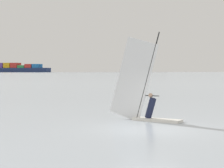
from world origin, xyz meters
TOP-DOWN VIEW (x-y plane):
  - ground_plane at (0.00, 0.00)m, footprint 4000.00×4000.00m
  - windsurfer at (0.92, 2.88)m, footprint 2.76×3.24m
  - cargo_ship at (32.77, 822.94)m, footprint 184.76×132.06m
  - distant_headland at (246.83, 1316.23)m, footprint 747.57×535.10m

SIDE VIEW (x-z plane):
  - ground_plane at x=0.00m, z-range 0.00..0.00m
  - windsurfer at x=0.92m, z-range -1.00..3.43m
  - cargo_ship at x=32.77m, z-range -7.71..24.16m
  - distant_headland at x=246.83m, z-range 0.00..29.33m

